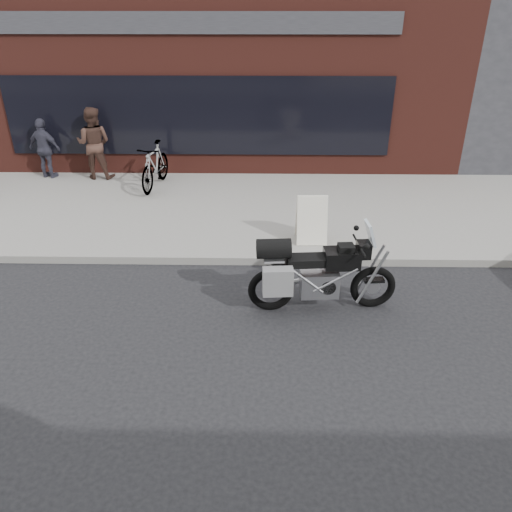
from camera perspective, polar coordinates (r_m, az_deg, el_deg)
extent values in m
plane|color=black|center=(6.08, 3.33, -19.42)|extent=(120.00, 120.00, 0.00)
cube|color=gray|center=(11.98, 2.21, 6.08)|extent=(44.00, 6.00, 0.15)
cube|color=#54221B|center=(18.37, -4.72, 20.51)|extent=(14.00, 10.00, 4.50)
cube|color=black|center=(13.52, -6.64, 15.59)|extent=(10.00, 0.08, 2.00)
cube|color=#2B2B30|center=(13.25, -7.20, 24.94)|extent=(10.00, 0.08, 0.50)
torus|color=black|center=(7.84, 1.71, -3.90)|extent=(0.73, 0.17, 0.72)
torus|color=black|center=(8.12, 13.20, -3.47)|extent=(0.73, 0.17, 0.72)
cube|color=#B7B7BC|center=(7.88, 7.22, -3.11)|extent=(0.62, 0.37, 0.41)
cube|color=black|center=(7.74, 9.77, -0.27)|extent=(0.56, 0.38, 0.28)
cube|color=black|center=(7.65, 5.80, -0.51)|extent=(0.61, 0.35, 0.13)
cube|color=black|center=(7.64, 2.97, -1.16)|extent=(0.34, 0.26, 0.15)
cube|color=black|center=(7.75, 12.19, 0.72)|extent=(0.21, 0.27, 0.24)
cube|color=silver|center=(7.66, 12.93, 2.54)|extent=(0.18, 0.33, 0.36)
cylinder|color=black|center=(7.70, 11.70, 1.21)|extent=(0.09, 0.76, 0.03)
cube|color=#B7B7BC|center=(7.56, 2.02, -0.18)|extent=(0.33, 0.35, 0.03)
cube|color=slate|center=(7.44, 2.51, -2.94)|extent=(0.47, 0.23, 0.43)
cylinder|color=black|center=(7.49, 2.04, 0.84)|extent=(0.54, 0.34, 0.30)
cylinder|color=#B7B7BC|center=(8.00, 3.93, -3.05)|extent=(0.60, 0.13, 0.21)
imported|color=gray|center=(12.89, -11.48, 10.10)|extent=(0.79, 1.92, 1.12)
cube|color=white|center=(9.66, 6.44, 4.00)|extent=(0.59, 0.31, 0.93)
cube|color=white|center=(9.89, 6.28, 4.57)|extent=(0.59, 0.31, 0.93)
imported|color=#422B23|center=(13.92, -18.04, 12.15)|extent=(0.92, 0.73, 1.85)
imported|color=#363544|center=(14.42, -22.98, 11.24)|extent=(0.98, 0.62, 1.56)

